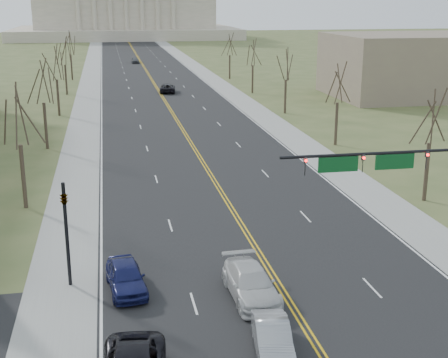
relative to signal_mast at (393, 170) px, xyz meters
name	(u,v)px	position (x,y,z in m)	size (l,w,h in m)	color
road	(150,77)	(-7.45, 96.50, -5.76)	(20.00, 380.00, 0.01)	black
cross_road	(308,333)	(-7.45, -7.50, -5.76)	(120.00, 14.00, 0.01)	black
sidewalk_left	(91,78)	(-19.45, 96.50, -5.75)	(4.00, 380.00, 0.03)	gray
sidewalk_right	(208,76)	(4.55, 96.50, -5.75)	(4.00, 380.00, 0.03)	gray
center_line	(150,77)	(-7.45, 96.50, -5.75)	(0.42, 380.00, 0.01)	gold
edge_line_left	(102,78)	(-17.25, 96.50, -5.75)	(0.15, 380.00, 0.01)	silver
edge_line_right	(197,76)	(2.35, 96.50, -5.75)	(0.15, 380.00, 0.01)	silver
capitol	(124,2)	(-7.45, 236.41, 8.44)	(90.00, 60.00, 50.00)	beige
signal_mast	(393,170)	(0.00, 0.00, 0.00)	(12.12, 0.44, 7.20)	black
signal_left	(66,223)	(-18.95, 0.00, -2.05)	(0.32, 0.36, 6.00)	black
tree_r_0	(431,119)	(8.05, 10.50, 0.79)	(3.74, 3.74, 8.50)	#35291F
tree_l_0	(18,119)	(-22.95, 14.50, 1.18)	(3.96, 3.96, 9.00)	#35291F
tree_r_1	(338,85)	(8.05, 30.50, 0.79)	(3.74, 3.74, 8.50)	#35291F
tree_l_1	(42,84)	(-22.95, 34.50, 1.18)	(3.96, 3.96, 9.00)	#35291F
tree_r_2	(286,66)	(8.05, 50.50, 0.79)	(3.74, 3.74, 8.50)	#35291F
tree_l_2	(56,65)	(-22.95, 54.50, 1.18)	(3.96, 3.96, 9.00)	#35291F
tree_r_3	(253,54)	(8.05, 70.50, 0.79)	(3.74, 3.74, 8.50)	#35291F
tree_l_3	(64,53)	(-22.95, 74.50, 1.18)	(3.96, 3.96, 9.00)	#35291F
tree_r_4	(230,46)	(8.05, 90.50, 0.79)	(3.74, 3.74, 8.50)	#35291F
tree_l_4	(70,44)	(-22.95, 94.50, 1.18)	(3.96, 3.96, 9.00)	#35291F
bldg_right_mass	(410,65)	(32.55, 62.50, -0.76)	(25.00, 20.00, 10.00)	#7F725A
car_sb_inner_lead	(273,338)	(-9.61, -8.87, -5.01)	(1.55, 4.46, 1.47)	gray
car_sb_inner_second	(251,283)	(-9.34, -3.37, -4.93)	(2.30, 5.66, 1.64)	silver
car_sb_outer_second	(126,277)	(-15.88, -1.26, -4.94)	(1.91, 4.74, 1.62)	#171B50
car_far_nb	(168,88)	(-6.12, 73.74, -5.00)	(2.50, 5.43, 1.51)	black
car_far_sb	(135,60)	(-9.01, 126.03, -4.99)	(1.79, 4.46, 1.52)	#54575C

